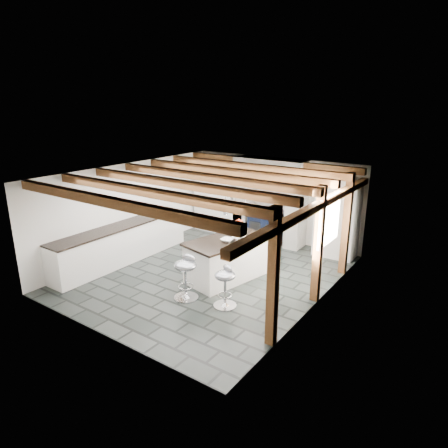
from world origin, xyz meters
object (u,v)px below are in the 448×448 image
Objects in this scene: kitchen_island at (227,258)px; bar_stool_far at (186,272)px; bar_stool_near at (225,282)px; range_cooker at (268,225)px.

bar_stool_far is (-0.13, -1.25, 0.10)m from kitchen_island.
bar_stool_near is 0.84m from bar_stool_far.
kitchen_island is 1.26m from bar_stool_far.
bar_stool_far reaches higher than bar_stool_near.
bar_stool_near is at bearing 9.25° from bar_stool_far.
kitchen_island is 2.44× the size of bar_stool_near.
kitchen_island is at bearing 81.24° from bar_stool_far.
range_cooker is at bearing 128.42° from bar_stool_near.
bar_stool_far is (-0.82, -0.18, 0.05)m from bar_stool_near.
kitchen_island reaches higher than bar_stool_near.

